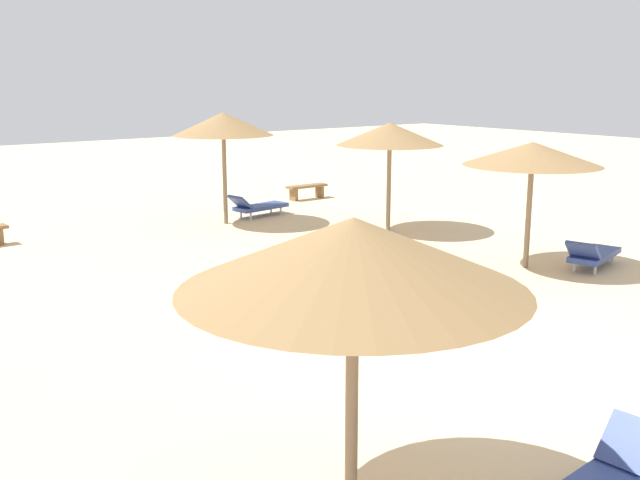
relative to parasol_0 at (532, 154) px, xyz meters
name	(u,v)px	position (x,y,z in m)	size (l,w,h in m)	color
ground_plane	(439,351)	(-5.17, -2.35, -2.48)	(80.00, 80.00, 0.00)	beige
parasol_0	(532,154)	(0.00, 0.00, 0.00)	(2.93, 2.93, 2.74)	#75604C
parasol_1	(353,255)	(-9.02, -4.87, 0.09)	(3.11, 3.11, 2.90)	#75604C
parasol_2	(223,124)	(-2.73, 8.27, 0.32)	(2.80, 2.80, 3.13)	#75604C
parasol_5	(390,134)	(0.24, 4.71, 0.12)	(2.84, 2.84, 2.91)	#75604C
lounger_0	(593,254)	(1.09, -0.93, -2.16)	(1.98, 1.09, 0.74)	#33478C
lounger_2	(257,206)	(-1.43, 8.62, -2.16)	(1.96, 0.91, 0.73)	#33478C
bench_0	(307,189)	(1.64, 10.32, -2.14)	(1.50, 0.41, 0.49)	brown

